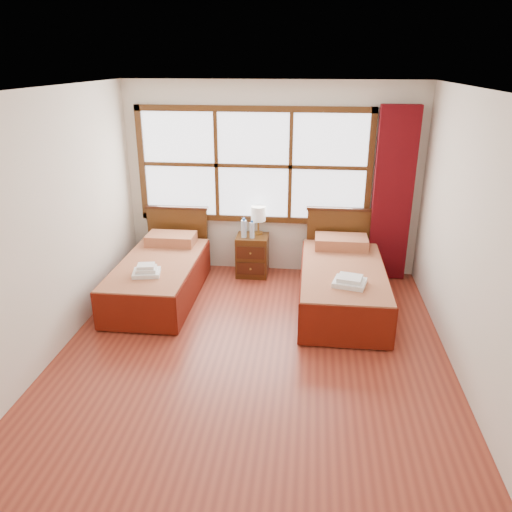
# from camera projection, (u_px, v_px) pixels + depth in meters

# --- Properties ---
(floor) EXTENTS (4.50, 4.50, 0.00)m
(floor) POSITION_uv_depth(u_px,v_px,m) (253.00, 352.00, 5.18)
(floor) COLOR #933824
(floor) RESTS_ON ground
(ceiling) EXTENTS (4.50, 4.50, 0.00)m
(ceiling) POSITION_uv_depth(u_px,v_px,m) (252.00, 89.00, 4.22)
(ceiling) COLOR white
(ceiling) RESTS_ON wall_back
(wall_back) EXTENTS (4.00, 0.00, 4.00)m
(wall_back) POSITION_uv_depth(u_px,v_px,m) (272.00, 180.00, 6.78)
(wall_back) COLOR silver
(wall_back) RESTS_ON floor
(wall_left) EXTENTS (0.00, 4.50, 4.50)m
(wall_left) POSITION_uv_depth(u_px,v_px,m) (51.00, 227.00, 4.91)
(wall_left) COLOR silver
(wall_left) RESTS_ON floor
(wall_right) EXTENTS (0.00, 4.50, 4.50)m
(wall_right) POSITION_uv_depth(u_px,v_px,m) (472.00, 242.00, 4.49)
(wall_right) COLOR silver
(wall_right) RESTS_ON floor
(window) EXTENTS (3.16, 0.06, 1.56)m
(window) POSITION_uv_depth(u_px,v_px,m) (253.00, 166.00, 6.70)
(window) COLOR white
(window) RESTS_ON wall_back
(curtain) EXTENTS (0.50, 0.16, 2.30)m
(curtain) POSITION_uv_depth(u_px,v_px,m) (392.00, 195.00, 6.53)
(curtain) COLOR #59080E
(curtain) RESTS_ON wall_back
(bed_left) EXTENTS (0.95, 1.97, 0.92)m
(bed_left) POSITION_uv_depth(u_px,v_px,m) (160.00, 275.00, 6.32)
(bed_left) COLOR #38190B
(bed_left) RESTS_ON floor
(bed_right) EXTENTS (1.00, 2.02, 0.97)m
(bed_right) POSITION_uv_depth(u_px,v_px,m) (342.00, 283.00, 6.08)
(bed_right) COLOR #38190B
(bed_right) RESTS_ON floor
(nightstand) EXTENTS (0.43, 0.43, 0.58)m
(nightstand) POSITION_uv_depth(u_px,v_px,m) (252.00, 255.00, 6.94)
(nightstand) COLOR #4B2A10
(nightstand) RESTS_ON floor
(towels_left) EXTENTS (0.36, 0.33, 0.13)m
(towels_left) POSITION_uv_depth(u_px,v_px,m) (146.00, 271.00, 5.80)
(towels_left) COLOR white
(towels_left) RESTS_ON bed_left
(towels_right) EXTENTS (0.40, 0.37, 0.10)m
(towels_right) POSITION_uv_depth(u_px,v_px,m) (350.00, 281.00, 5.48)
(towels_right) COLOR white
(towels_right) RESTS_ON bed_right
(lamp) EXTENTS (0.20, 0.20, 0.39)m
(lamp) POSITION_uv_depth(u_px,v_px,m) (258.00, 214.00, 6.83)
(lamp) COLOR #B8863A
(lamp) RESTS_ON nightstand
(bottle_near) EXTENTS (0.07, 0.07, 0.27)m
(bottle_near) POSITION_uv_depth(u_px,v_px,m) (244.00, 229.00, 6.74)
(bottle_near) COLOR silver
(bottle_near) RESTS_ON nightstand
(bottle_far) EXTENTS (0.07, 0.07, 0.25)m
(bottle_far) POSITION_uv_depth(u_px,v_px,m) (252.00, 230.00, 6.73)
(bottle_far) COLOR silver
(bottle_far) RESTS_ON nightstand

